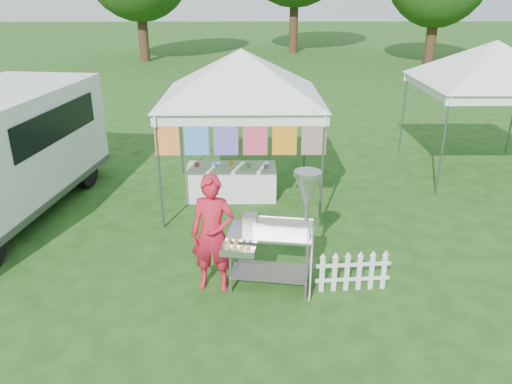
{
  "coord_description": "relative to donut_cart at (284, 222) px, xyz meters",
  "views": [
    {
      "loc": [
        0.17,
        -6.1,
        4.07
      ],
      "look_at": [
        0.25,
        1.08,
        1.1
      ],
      "focal_mm": 35.0,
      "sensor_mm": 36.0,
      "label": 1
    }
  ],
  "objects": [
    {
      "name": "ground",
      "position": [
        -0.63,
        -0.1,
        -1.06
      ],
      "size": [
        120.0,
        120.0,
        0.0
      ],
      "primitive_type": "plane",
      "color": "#1C4012",
      "rests_on": "ground"
    },
    {
      "name": "canopy_main",
      "position": [
        -0.63,
        3.4,
        1.93
      ],
      "size": [
        4.24,
        4.24,
        3.45
      ],
      "color": "#59595E",
      "rests_on": "ground"
    },
    {
      "name": "canopy_right",
      "position": [
        4.87,
        4.9,
        1.93
      ],
      "size": [
        4.24,
        4.24,
        3.45
      ],
      "color": "#59595E",
      "rests_on": "ground"
    },
    {
      "name": "donut_cart",
      "position": [
        0.0,
        0.0,
        0.0
      ],
      "size": [
        1.39,
        0.86,
        1.8
      ],
      "rotation": [
        0.0,
        0.0,
        -0.16
      ],
      "color": "gray",
      "rests_on": "ground"
    },
    {
      "name": "vendor",
      "position": [
        -0.99,
        0.03,
        -0.19
      ],
      "size": [
        0.68,
        0.49,
        1.73
      ],
      "primitive_type": "imported",
      "rotation": [
        0.0,
        0.0,
        -0.12
      ],
      "color": "red",
      "rests_on": "ground"
    },
    {
      "name": "picket_fence",
      "position": [
        1.0,
        -0.08,
        -0.77
      ],
      "size": [
        1.08,
        0.11,
        0.56
      ],
      "rotation": [
        0.0,
        0.0,
        0.07
      ],
      "color": "white",
      "rests_on": "ground"
    },
    {
      "name": "display_table",
      "position": [
        -0.85,
        3.36,
        -0.71
      ],
      "size": [
        1.8,
        0.7,
        0.69
      ],
      "primitive_type": "cube",
      "color": "white",
      "rests_on": "ground"
    }
  ]
}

